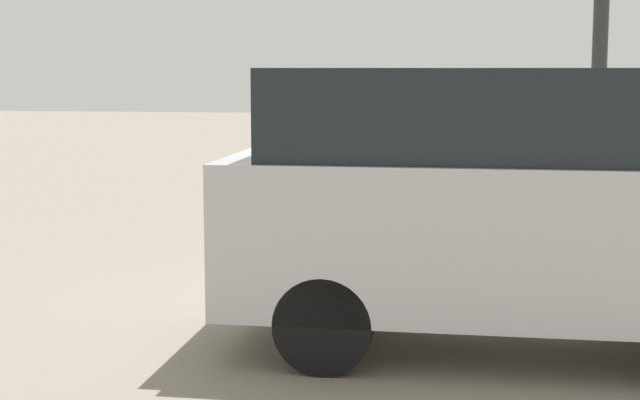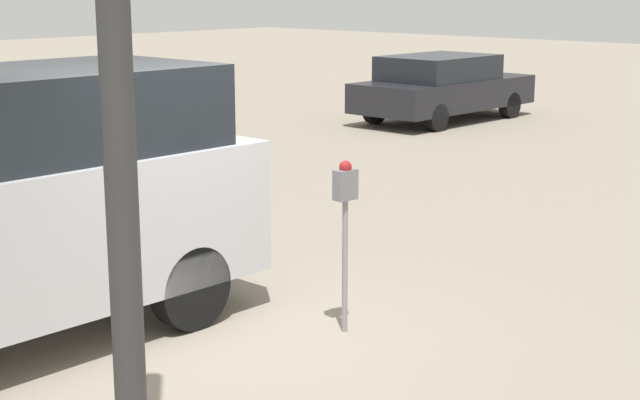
{
  "view_description": "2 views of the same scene",
  "coord_description": "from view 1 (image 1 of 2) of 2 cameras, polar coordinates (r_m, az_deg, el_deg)",
  "views": [
    {
      "loc": [
        1.12,
        -9.05,
        2.29
      ],
      "look_at": [
        -0.24,
        -0.29,
        1.09
      ],
      "focal_mm": 55.0,
      "sensor_mm": 36.0,
      "label": 1
    },
    {
      "loc": [
        5.35,
        6.0,
        3.0
      ],
      "look_at": [
        -0.51,
        0.66,
        1.22
      ],
      "focal_mm": 55.0,
      "sensor_mm": 36.0,
      "label": 2
    }
  ],
  "objects": [
    {
      "name": "parking_meter_near",
      "position": [
        10.0,
        -2.27,
        0.97
      ],
      "size": [
        0.21,
        0.14,
        1.52
      ],
      "rotation": [
        0.0,
        0.0,
        -0.15
      ],
      "color": "gray",
      "rests_on": "ground"
    },
    {
      "name": "parked_van",
      "position": [
        7.95,
        11.19,
        -0.05
      ],
      "size": [
        4.66,
        1.87,
        2.29
      ],
      "rotation": [
        0.0,
        0.0,
        -0.01
      ],
      "color": "#B2B2B7",
      "rests_on": "ground"
    },
    {
      "name": "ground_plane",
      "position": [
        9.4,
        1.7,
        -6.39
      ],
      "size": [
        80.0,
        80.0,
        0.0
      ],
      "primitive_type": "plane",
      "color": "gray"
    },
    {
      "name": "lamp_post",
      "position": [
        11.18,
        15.9,
        6.4
      ],
      "size": [
        0.44,
        0.44,
        6.12
      ],
      "color": "beige",
      "rests_on": "ground"
    }
  ]
}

